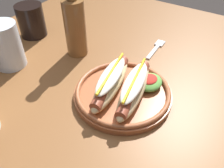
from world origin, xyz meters
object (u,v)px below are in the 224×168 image
Objects in this scene: hot_dog_plate at (124,89)px; soda_cup at (31,21)px; glass_bottle at (75,24)px; water_cup at (6,46)px; fork at (156,48)px.

soda_cup is at bearing 76.23° from hot_dog_plate.
hot_dog_plate is 0.25m from glass_bottle.
water_cup is (-0.16, -0.07, 0.01)m from soda_cup.
glass_bottle reaches higher than hot_dog_plate.
glass_bottle is at bearing 66.48° from hot_dog_plate.
soda_cup reaches higher than hot_dog_plate.
soda_cup is at bearing 108.13° from fork.
soda_cup is 0.18m from water_cup.
glass_bottle is (-0.15, 0.20, 0.10)m from fork.
glass_bottle is (0.10, 0.22, 0.07)m from hot_dog_plate.
hot_dog_plate is 2.02× the size of fork.
hot_dog_plate is at bearing -177.20° from fork.
hot_dog_plate is 0.43m from soda_cup.
glass_bottle is (-0.01, -0.20, 0.04)m from soda_cup.
water_cup is at bearing 131.28° from fork.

